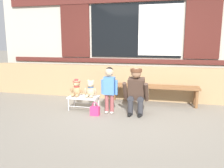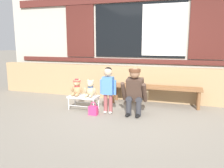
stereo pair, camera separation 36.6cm
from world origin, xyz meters
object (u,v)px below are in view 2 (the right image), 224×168
at_px(small_display_bench, 84,97).
at_px(adult_crouching, 135,91).
at_px(teddy_bear_plain, 90,89).
at_px(handbag_on_ground, 93,110).
at_px(wooden_bench_long, 155,89).
at_px(child_standing, 108,85).
at_px(teddy_bear_with_hat, 77,88).

relative_size(small_display_bench, adult_crouching, 0.67).
xyz_separation_m(teddy_bear_plain, handbag_on_ground, (0.19, -0.31, -0.37)).
xyz_separation_m(small_display_bench, teddy_bear_plain, (0.16, 0.00, 0.20)).
relative_size(wooden_bench_long, teddy_bear_plain, 5.78).
bearing_deg(teddy_bear_plain, small_display_bench, -179.49).
bearing_deg(wooden_bench_long, adult_crouching, -107.30).
distance_m(small_display_bench, child_standing, 0.69).
height_order(small_display_bench, teddy_bear_with_hat, teddy_bear_with_hat).
bearing_deg(handbag_on_ground, small_display_bench, 138.75).
distance_m(teddy_bear_with_hat, handbag_on_ground, 0.71).
distance_m(wooden_bench_long, small_display_bench, 1.66).
distance_m(teddy_bear_with_hat, teddy_bear_plain, 0.32).
xyz_separation_m(wooden_bench_long, child_standing, (-0.82, -0.95, 0.22)).
distance_m(wooden_bench_long, teddy_bear_with_hat, 1.79).
height_order(wooden_bench_long, handbag_on_ground, wooden_bench_long).
distance_m(wooden_bench_long, teddy_bear_plain, 1.52).
bearing_deg(handbag_on_ground, wooden_bench_long, 47.49).
bearing_deg(adult_crouching, teddy_bear_with_hat, 179.09).
bearing_deg(teddy_bear_with_hat, child_standing, -7.59).
bearing_deg(small_display_bench, teddy_bear_plain, 0.51).
height_order(teddy_bear_with_hat, adult_crouching, adult_crouching).
relative_size(small_display_bench, teddy_bear_plain, 1.76).
height_order(adult_crouching, handbag_on_ground, adult_crouching).
xyz_separation_m(small_display_bench, teddy_bear_with_hat, (-0.16, 0.00, 0.21)).
height_order(teddy_bear_with_hat, child_standing, child_standing).
bearing_deg(handbag_on_ground, child_standing, 40.74).
bearing_deg(handbag_on_ground, teddy_bear_with_hat, 148.71).
height_order(small_display_bench, teddy_bear_plain, teddy_bear_plain).
xyz_separation_m(teddy_bear_with_hat, teddy_bear_plain, (0.32, -0.00, -0.01)).
relative_size(teddy_bear_plain, child_standing, 0.38).
distance_m(small_display_bench, handbag_on_ground, 0.50).
relative_size(wooden_bench_long, child_standing, 2.19).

